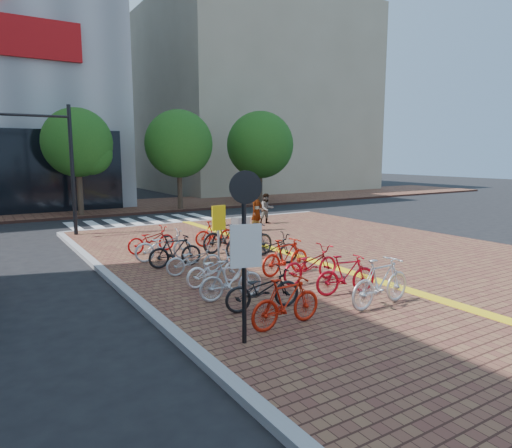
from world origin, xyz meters
TOP-DOWN VIEW (x-y plane):
  - ground at (0.00, 0.00)m, footprint 120.00×120.00m
  - kerb_west at (-4.00, -5.00)m, footprint 0.25×34.00m
  - kerb_north at (3.00, 12.00)m, footprint 14.00×0.25m
  - far_sidewalk at (0.00, 21.00)m, footprint 70.00×8.00m
  - building_beige at (18.00, 32.00)m, footprint 20.00×18.00m
  - crosswalk at (0.50, 14.00)m, footprint 7.50×4.00m
  - street_trees at (5.04, 17.45)m, footprint 16.20×4.60m
  - bike_0 at (-2.04, -2.42)m, footprint 1.71×0.57m
  - bike_1 at (-1.89, -1.32)m, footprint 1.82×0.87m
  - bike_2 at (-2.14, -0.34)m, footprint 1.63×0.60m
  - bike_3 at (-1.93, 0.95)m, footprint 1.71×0.73m
  - bike_4 at (-1.94, 2.23)m, footprint 1.66×0.79m
  - bike_5 at (-2.05, 3.33)m, footprint 1.67×0.59m
  - bike_6 at (-2.04, 4.35)m, footprint 1.91×0.78m
  - bike_7 at (-1.98, 5.72)m, footprint 1.79×0.79m
  - bike_8 at (0.46, -2.54)m, footprint 1.89×0.64m
  - bike_9 at (0.44, -1.45)m, footprint 1.69×0.78m
  - bike_10 at (0.37, -0.16)m, footprint 1.91×0.78m
  - bike_11 at (0.28, 0.85)m, footprint 1.77×0.68m
  - bike_12 at (0.53, 2.03)m, footprint 1.96×0.99m
  - bike_13 at (0.49, 3.17)m, footprint 2.01×0.82m
  - bike_14 at (0.30, 4.43)m, footprint 1.99×0.78m
  - bike_15 at (0.45, 5.57)m, footprint 1.63×0.67m
  - pedestrian_a at (3.60, 7.72)m, footprint 0.76×0.64m
  - pedestrian_b at (5.12, 9.21)m, footprint 0.78×0.63m
  - utility_box at (0.83, 4.37)m, footprint 0.61×0.49m
  - yellow_sign at (-0.61, 3.22)m, footprint 0.49×0.14m
  - notice_sign at (-3.14, -2.70)m, footprint 0.56×0.21m
  - traffic_light_pole at (-4.75, 10.94)m, footprint 2.91×1.12m

SIDE VIEW (x-z plane):
  - ground at x=0.00m, z-range 0.00..0.00m
  - crosswalk at x=0.50m, z-range 0.00..0.01m
  - far_sidewalk at x=0.00m, z-range 0.00..0.15m
  - kerb_west at x=-4.00m, z-range 0.00..0.15m
  - kerb_north at x=3.00m, z-range 0.00..0.15m
  - bike_4 at x=-1.94m, z-range 0.15..0.99m
  - bike_3 at x=-1.93m, z-range 0.15..1.02m
  - bike_7 at x=-1.98m, z-range 0.15..1.06m
  - bike_1 at x=-1.89m, z-range 0.15..1.07m
  - bike_15 at x=0.45m, z-range 0.15..1.10m
  - bike_2 at x=-2.14m, z-range 0.15..1.11m
  - bike_10 at x=0.37m, z-range 0.15..1.13m
  - bike_9 at x=0.44m, z-range 0.15..1.13m
  - bike_12 at x=0.53m, z-range 0.15..1.13m
  - bike_6 at x=-2.04m, z-range 0.15..1.13m
  - bike_5 at x=-2.05m, z-range 0.15..1.14m
  - bike_0 at x=-2.04m, z-range 0.15..1.16m
  - bike_11 at x=0.28m, z-range 0.15..1.19m
  - bike_8 at x=0.46m, z-range 0.15..1.27m
  - bike_14 at x=0.30m, z-range 0.15..1.32m
  - bike_13 at x=0.49m, z-range 0.15..1.32m
  - utility_box at x=0.83m, z-range 0.15..1.35m
  - pedestrian_b at x=5.12m, z-range 0.15..1.64m
  - pedestrian_a at x=3.60m, z-range 0.15..1.92m
  - yellow_sign at x=-0.61m, z-range 0.50..2.30m
  - notice_sign at x=-3.14m, z-range 0.56..3.67m
  - traffic_light_pole at x=-4.75m, z-range 1.18..6.60m
  - street_trees at x=5.04m, z-range 0.92..7.27m
  - building_beige at x=18.00m, z-range 0.00..18.00m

